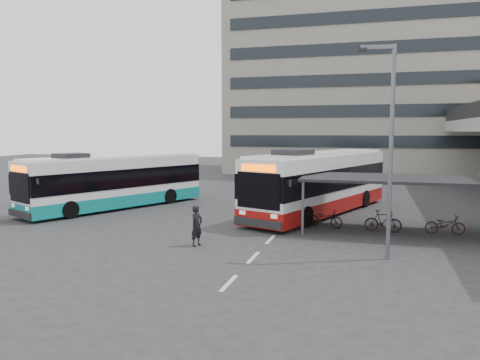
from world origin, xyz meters
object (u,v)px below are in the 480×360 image
(bus_main, at_px, (320,183))
(pedestrian, at_px, (197,226))
(bus_teal, at_px, (116,182))
(lamp_post, at_px, (389,139))

(bus_main, bearing_deg, pedestrian, -93.16)
(pedestrian, bearing_deg, bus_main, -3.95)
(bus_main, xyz_separation_m, bus_teal, (-12.05, -1.55, -0.14))
(bus_teal, xyz_separation_m, lamp_post, (15.38, -7.45, 2.77))
(bus_teal, relative_size, pedestrian, 6.97)
(bus_teal, distance_m, pedestrian, 11.05)
(pedestrian, bearing_deg, bus_teal, 66.97)
(pedestrian, distance_m, lamp_post, 8.08)
(bus_main, bearing_deg, lamp_post, -49.27)
(bus_teal, bearing_deg, bus_main, 32.31)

